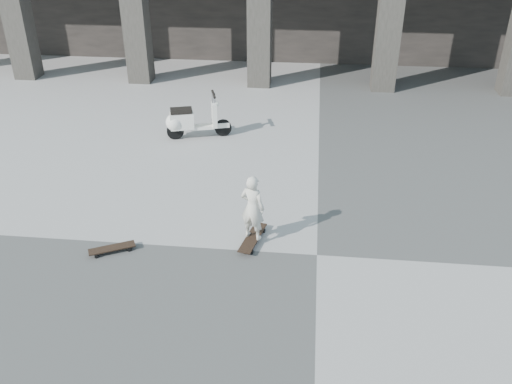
# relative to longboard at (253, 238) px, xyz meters

# --- Properties ---
(ground) EXTENTS (90.00, 90.00, 0.00)m
(ground) POSITION_rel_longboard_xyz_m (1.05, -0.26, -0.07)
(ground) COLOR #454543
(ground) RESTS_ON ground
(longboard) EXTENTS (0.39, 0.93, 0.09)m
(longboard) POSITION_rel_longboard_xyz_m (0.00, 0.00, 0.00)
(longboard) COLOR black
(longboard) RESTS_ON ground
(skateboard_spare) EXTENTS (0.72, 0.49, 0.09)m
(skateboard_spare) POSITION_rel_longboard_xyz_m (-2.18, -0.53, -0.01)
(skateboard_spare) COLOR black
(skateboard_spare) RESTS_ON ground
(child) EXTENTS (0.47, 0.38, 1.10)m
(child) POSITION_rel_longboard_xyz_m (0.00, -0.00, 0.57)
(child) COLOR beige
(child) RESTS_ON longboard
(scooter) EXTENTS (1.47, 0.70, 1.05)m
(scooter) POSITION_rel_longboard_xyz_m (-1.97, 4.09, 0.34)
(scooter) COLOR black
(scooter) RESTS_ON ground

